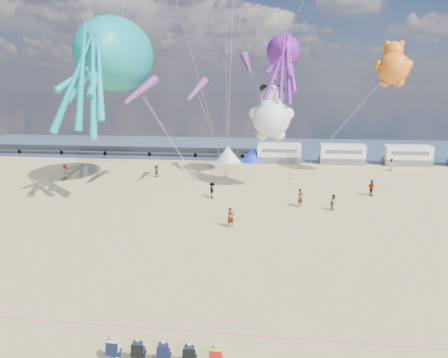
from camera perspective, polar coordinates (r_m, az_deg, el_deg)
ground at (r=25.01m, az=-5.20°, el=-14.34°), size 120.00×120.00×0.00m
water at (r=77.70m, az=3.24°, el=4.52°), size 120.00×120.00×0.00m
pier at (r=74.18m, az=-19.53°, el=4.16°), size 60.00×3.00×0.50m
motorhome_0 at (r=62.51m, az=7.87°, el=3.72°), size 6.60×2.50×3.00m
motorhome_1 at (r=63.40m, az=16.50°, el=3.43°), size 6.60×2.50×3.00m
motorhome_2 at (r=65.67m, az=24.70°, el=3.09°), size 6.60×2.50×3.00m
tent_white at (r=62.92m, az=0.55°, el=3.62°), size 4.00×4.00×2.40m
tent_blue at (r=62.61m, az=4.20°, el=3.54°), size 4.00×4.00×2.40m
spectator_row at (r=18.40m, az=-8.53°, el=-23.15°), size 6.10×0.90×1.30m
rope_line at (r=20.81m, az=-8.25°, el=-20.51°), size 34.00×0.03×0.03m
standing_person at (r=33.39m, az=0.96°, el=-5.56°), size 0.72×0.63×1.67m
beachgoer_0 at (r=60.21m, az=22.79°, el=1.88°), size 0.75×0.78×1.79m
beachgoer_1 at (r=39.25m, az=15.40°, el=-3.26°), size 0.87×0.91×1.57m
beachgoer_2 at (r=41.97m, az=-1.68°, el=-1.65°), size 0.67×0.84×1.69m
beachgoer_3 at (r=45.69m, az=20.29°, el=-1.21°), size 1.31×1.19×1.76m
beachgoer_4 at (r=52.60m, az=-9.63°, el=1.11°), size 0.63×0.99×1.56m
beachgoer_5 at (r=39.63m, az=10.85°, el=-2.68°), size 1.61×1.53×1.82m
beachgoer_6 at (r=54.91m, az=-21.74°, el=1.00°), size 0.46×0.68×1.83m
sandbag_a at (r=50.16m, az=-4.03°, el=-0.10°), size 0.50×0.35×0.22m
sandbag_b at (r=50.39m, az=3.51°, el=-0.04°), size 0.50×0.35×0.22m
sandbag_c at (r=48.24m, az=9.50°, el=-0.78°), size 0.50×0.35×0.22m
sandbag_d at (r=53.52m, az=9.77°, el=0.57°), size 0.50×0.35×0.22m
sandbag_e at (r=51.97m, az=0.33°, el=0.39°), size 0.50×0.35×0.22m
kite_octopus_teal at (r=47.43m, az=-15.32°, el=16.79°), size 8.74×13.78×14.60m
kite_octopus_purple at (r=49.17m, az=8.46°, el=17.60°), size 5.21×9.41×10.19m
kite_panda at (r=44.30m, az=6.76°, el=8.67°), size 5.85×5.61×7.16m
kite_teddy_orange at (r=53.47m, az=23.02°, el=14.36°), size 5.26×5.04×6.44m
windsock_left at (r=45.50m, az=-11.81°, el=12.25°), size 2.45×7.10×7.02m
windsock_mid at (r=49.92m, az=3.31°, el=16.12°), size 2.14×5.31×5.22m
windsock_right at (r=45.02m, az=-3.94°, el=12.57°), size 2.24×4.47×4.42m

